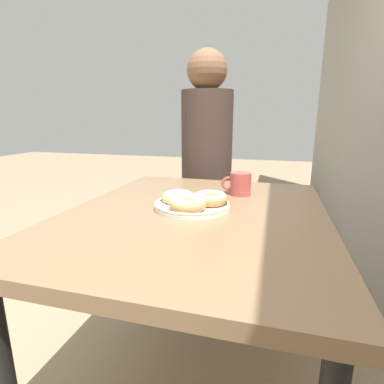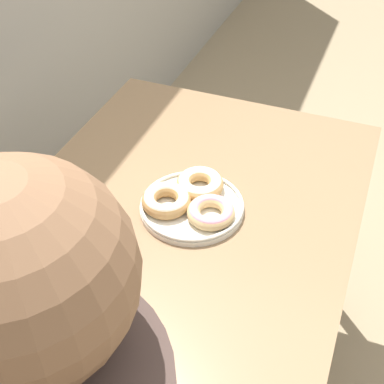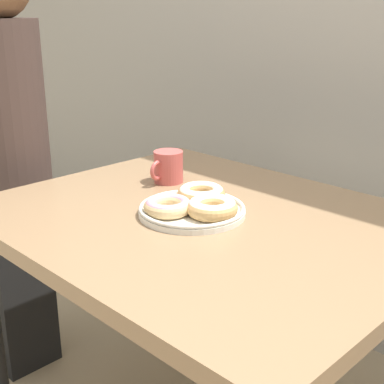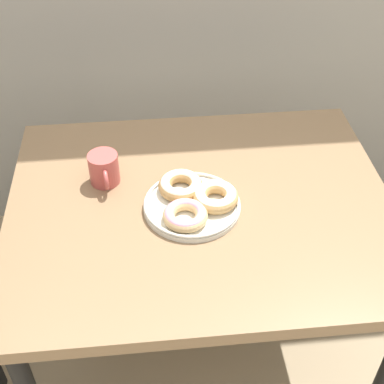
# 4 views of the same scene
# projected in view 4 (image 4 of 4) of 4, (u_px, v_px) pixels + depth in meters

# --- Properties ---
(dining_table) EXTENTS (1.08, 0.87, 0.76)m
(dining_table) POSITION_uv_depth(u_px,v_px,m) (201.00, 223.00, 1.55)
(dining_table) COLOR #846647
(dining_table) RESTS_ON ground_plane
(donut_plate) EXTENTS (0.28, 0.29, 0.06)m
(donut_plate) POSITION_uv_depth(u_px,v_px,m) (194.00, 200.00, 1.47)
(donut_plate) COLOR silver
(donut_plate) RESTS_ON dining_table
(coffee_mug) EXTENTS (0.09, 0.12, 0.09)m
(coffee_mug) POSITION_uv_depth(u_px,v_px,m) (104.00, 169.00, 1.54)
(coffee_mug) COLOR #B74C47
(coffee_mug) RESTS_ON dining_table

